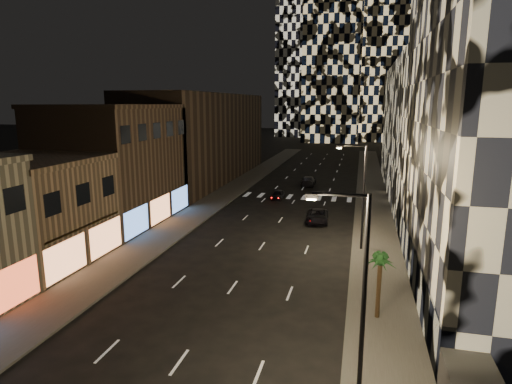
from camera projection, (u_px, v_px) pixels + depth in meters
The scene contains 15 objects.
sidewalk_left at pixel (227, 193), 60.46m from camera, with size 4.00×120.00×0.15m, color #47443F.
sidewalk_right at pixel (373, 200), 55.76m from camera, with size 4.00×120.00×0.15m, color #47443F.
curb_left at pixel (241, 194), 59.96m from camera, with size 0.20×120.00×0.15m, color #4C4C47.
curb_right at pixel (356, 200), 56.26m from camera, with size 0.20×120.00×0.15m, color #4C4C47.
retail_tan at pixel (30, 213), 33.73m from camera, with size 10.00×10.00×8.00m, color #82684E.
retail_brown at pixel (115, 166), 45.21m from camera, with size 10.00×15.00×12.00m, color #4A382A.
retail_filler_left at pixel (204, 137), 70.19m from camera, with size 10.00×40.00×14.00m, color #4A382A.
midrise_base at pixel (414, 260), 30.70m from camera, with size 0.60×25.00×3.00m, color #383838.
midrise_filler_right at pixel (451, 129), 58.25m from camera, with size 16.00×40.00×18.00m, color #232326.
streetlight_near at pixel (358, 286), 17.05m from camera, with size 2.55×0.25×9.00m.
streetlight_far at pixel (361, 190), 36.06m from camera, with size 2.55×0.25×9.00m.
car_dark_midlane at pixel (278, 195), 56.73m from camera, with size 1.45×3.60×1.23m, color black.
car_dark_oncoming at pixel (308, 181), 66.15m from camera, with size 2.05×5.03×1.46m, color black.
car_dark_rightlane at pixel (317, 216), 45.68m from camera, with size 2.22×4.81×1.34m, color black.
palm_tree at pixel (380, 264), 24.56m from camera, with size 2.02×2.02×3.98m.
Camera 1 is at (8.20, -6.45, 12.51)m, focal length 30.00 mm.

